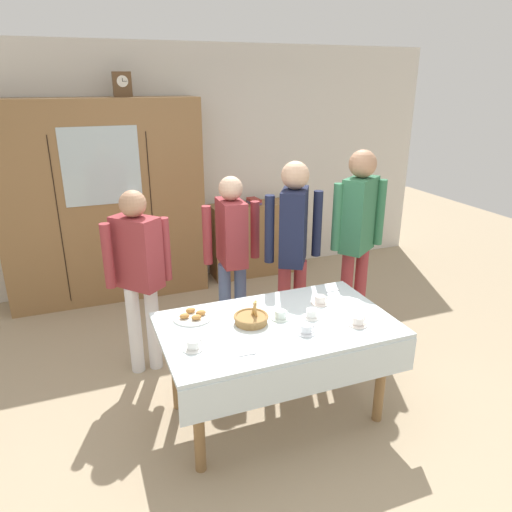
% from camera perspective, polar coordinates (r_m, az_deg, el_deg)
% --- Properties ---
extents(ground_plane, '(12.00, 12.00, 0.00)m').
position_cam_1_polar(ground_plane, '(3.85, 1.12, -16.51)').
color(ground_plane, tan).
rests_on(ground_plane, ground).
extents(back_wall, '(6.40, 0.10, 2.70)m').
position_cam_1_polar(back_wall, '(5.70, -9.09, 10.42)').
color(back_wall, silver).
rests_on(back_wall, ground).
extents(dining_table, '(1.59, 0.94, 0.75)m').
position_cam_1_polar(dining_table, '(3.31, 2.75, -9.90)').
color(dining_table, olive).
rests_on(dining_table, ground).
extents(wall_cabinet, '(2.09, 0.46, 2.15)m').
position_cam_1_polar(wall_cabinet, '(5.35, -17.71, 6.04)').
color(wall_cabinet, olive).
rests_on(wall_cabinet, ground).
extents(mantel_clock, '(0.18, 0.11, 0.24)m').
position_cam_1_polar(mantel_clock, '(5.23, -15.74, 19.19)').
color(mantel_clock, brown).
rests_on(mantel_clock, wall_cabinet).
extents(bookshelf_low, '(1.07, 0.35, 0.90)m').
position_cam_1_polar(bookshelf_low, '(5.92, -0.23, 2.07)').
color(bookshelf_low, olive).
rests_on(bookshelf_low, ground).
extents(book_stack, '(0.13, 0.22, 0.06)m').
position_cam_1_polar(book_stack, '(5.79, -0.23, 6.60)').
color(book_stack, '#664C7A').
rests_on(book_stack, bookshelf_low).
extents(tea_cup_far_left, '(0.13, 0.13, 0.06)m').
position_cam_1_polar(tea_cup_far_left, '(3.17, 6.01, -8.75)').
color(tea_cup_far_left, white).
rests_on(tea_cup_far_left, dining_table).
extents(tea_cup_mid_right, '(0.13, 0.13, 0.06)m').
position_cam_1_polar(tea_cup_mid_right, '(3.57, 7.69, -5.28)').
color(tea_cup_mid_right, white).
rests_on(tea_cup_mid_right, dining_table).
extents(tea_cup_back_edge, '(0.13, 0.13, 0.06)m').
position_cam_1_polar(tea_cup_back_edge, '(3.33, 2.95, -7.07)').
color(tea_cup_back_edge, silver).
rests_on(tea_cup_back_edge, dining_table).
extents(tea_cup_far_right, '(0.13, 0.13, 0.06)m').
position_cam_1_polar(tea_cup_far_right, '(3.36, 6.66, -6.92)').
color(tea_cup_far_right, white).
rests_on(tea_cup_far_right, dining_table).
extents(tea_cup_mid_left, '(0.13, 0.13, 0.06)m').
position_cam_1_polar(tea_cup_mid_left, '(3.32, 12.11, -7.66)').
color(tea_cup_mid_left, white).
rests_on(tea_cup_mid_left, dining_table).
extents(tea_cup_near_left, '(0.13, 0.13, 0.06)m').
position_cam_1_polar(tea_cup_near_left, '(3.00, -7.55, -10.55)').
color(tea_cup_near_left, white).
rests_on(tea_cup_near_left, dining_table).
extents(bread_basket, '(0.24, 0.24, 0.16)m').
position_cam_1_polar(bread_basket, '(3.27, -0.58, -7.49)').
color(bread_basket, '#9E7542').
rests_on(bread_basket, dining_table).
extents(pastry_plate, '(0.28, 0.28, 0.05)m').
position_cam_1_polar(pastry_plate, '(3.37, -7.58, -7.13)').
color(pastry_plate, white).
rests_on(pastry_plate, dining_table).
extents(spoon_mid_right, '(0.12, 0.02, 0.01)m').
position_cam_1_polar(spoon_mid_right, '(3.80, 9.44, -4.12)').
color(spoon_mid_right, silver).
rests_on(spoon_mid_right, dining_table).
extents(spoon_center, '(0.12, 0.02, 0.01)m').
position_cam_1_polar(spoon_center, '(2.94, -0.75, -11.67)').
color(spoon_center, silver).
rests_on(spoon_center, dining_table).
extents(person_by_cabinet, '(0.52, 0.40, 1.54)m').
position_cam_1_polar(person_by_cabinet, '(3.85, -13.90, -1.26)').
color(person_by_cabinet, silver).
rests_on(person_by_cabinet, ground).
extents(person_behind_table_right, '(0.52, 0.37, 1.76)m').
position_cam_1_polar(person_behind_table_right, '(4.30, 12.10, 3.36)').
color(person_behind_table_right, '#933338').
rests_on(person_behind_table_right, ground).
extents(person_beside_shelf, '(0.52, 0.41, 1.70)m').
position_cam_1_polar(person_beside_shelf, '(4.02, 4.50, 1.95)').
color(person_beside_shelf, '#933338').
rests_on(person_beside_shelf, ground).
extents(person_near_right_end, '(0.52, 0.37, 1.55)m').
position_cam_1_polar(person_near_right_end, '(4.20, -2.92, 1.28)').
color(person_near_right_end, slate).
rests_on(person_near_right_end, ground).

